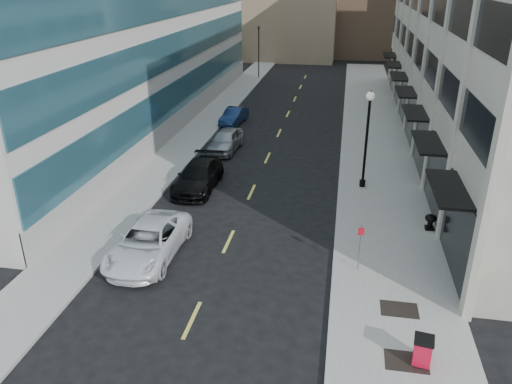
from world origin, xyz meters
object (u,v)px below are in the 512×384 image
(car_blue_sedan, at_px, (234,116))
(trash_bin, at_px, (423,350))
(car_white_van, at_px, (148,242))
(urn_planter, at_px, (431,220))
(car_silver_sedan, at_px, (226,140))
(sign_post, at_px, (360,240))
(lamppost, at_px, (367,131))
(car_black_pickup, at_px, (198,176))
(traffic_signal, at_px, (259,30))

(car_blue_sedan, height_order, trash_bin, car_blue_sedan)
(trash_bin, bearing_deg, car_white_van, 165.42)
(urn_planter, bearing_deg, car_silver_sedan, 141.23)
(car_white_van, relative_size, car_blue_sedan, 1.40)
(trash_bin, bearing_deg, sign_post, 119.52)
(car_silver_sedan, bearing_deg, lamppost, -25.19)
(trash_bin, bearing_deg, lamppost, 105.77)
(car_silver_sedan, bearing_deg, car_white_van, -86.12)
(car_blue_sedan, height_order, sign_post, sign_post)
(car_white_van, bearing_deg, urn_planter, 20.76)
(car_black_pickup, distance_m, car_blue_sedan, 14.03)
(car_black_pickup, relative_size, urn_planter, 6.70)
(car_white_van, distance_m, trash_bin, 12.30)
(car_silver_sedan, height_order, sign_post, sign_post)
(car_white_van, bearing_deg, car_blue_sedan, 93.00)
(car_black_pickup, xyz_separation_m, lamppost, (9.60, 1.66, 2.77))
(car_blue_sedan, bearing_deg, traffic_signal, 100.78)
(sign_post, bearing_deg, car_blue_sedan, 103.35)
(car_white_van, bearing_deg, trash_bin, -23.44)
(car_white_van, distance_m, car_silver_sedan, 15.00)
(traffic_signal, relative_size, car_black_pickup, 1.31)
(traffic_signal, xyz_separation_m, sign_post, (11.57, -41.61, -4.17))
(car_blue_sedan, distance_m, trash_bin, 29.62)
(sign_post, xyz_separation_m, urn_planter, (3.53, 4.33, -0.91))
(car_white_van, bearing_deg, car_black_pickup, 90.53)
(traffic_signal, distance_m, lamppost, 34.52)
(traffic_signal, bearing_deg, urn_planter, -67.95)
(car_blue_sedan, bearing_deg, car_black_pickup, -79.18)
(car_white_van, relative_size, car_silver_sedan, 1.25)
(car_silver_sedan, bearing_deg, car_blue_sedan, 101.65)
(trash_bin, bearing_deg, car_silver_sedan, 128.72)
(sign_post, distance_m, urn_planter, 5.66)
(traffic_signal, xyz_separation_m, car_white_van, (2.30, -42.00, -4.94))
(lamppost, relative_size, sign_post, 2.71)
(traffic_signal, distance_m, urn_planter, 40.54)
(trash_bin, relative_size, lamppost, 0.17)
(car_black_pickup, relative_size, car_silver_sedan, 1.19)
(car_white_van, xyz_separation_m, car_silver_sedan, (0.00, 15.00, -0.02))
(car_white_van, xyz_separation_m, trash_bin, (11.24, -5.00, -0.09))
(lamppost, bearing_deg, car_silver_sedan, 150.93)
(lamppost, xyz_separation_m, urn_planter, (3.20, -4.94, -2.91))
(traffic_signal, distance_m, sign_post, 43.39)
(car_black_pickup, height_order, trash_bin, car_black_pickup)
(traffic_signal, distance_m, car_silver_sedan, 27.55)
(car_blue_sedan, bearing_deg, car_white_van, -80.59)
(trash_bin, distance_m, sign_post, 5.80)
(car_blue_sedan, bearing_deg, lamppost, -42.52)
(car_silver_sedan, distance_m, lamppost, 11.33)
(car_silver_sedan, distance_m, trash_bin, 22.94)
(trash_bin, height_order, lamppost, lamppost)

